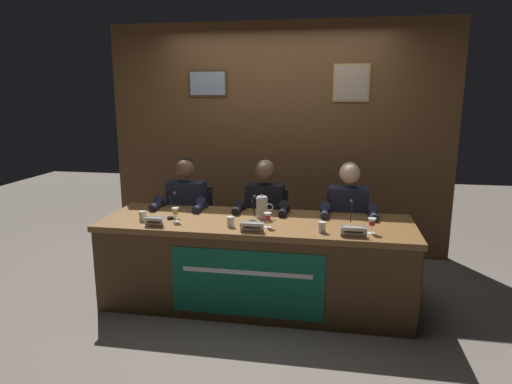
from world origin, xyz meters
TOP-DOWN VIEW (x-y plane):
  - ground_plane at (0.00, 0.00)m, footprint 12.00×12.00m
  - wall_back_panelled at (0.00, 1.43)m, footprint 3.87×0.14m
  - conference_table at (0.00, -0.11)m, footprint 2.67×0.86m
  - chair_left at (-0.79, 0.61)m, footprint 0.44×0.45m
  - panelist_left at (-0.79, 0.41)m, footprint 0.51×0.48m
  - nameplate_left at (-0.79, -0.32)m, footprint 0.16×0.06m
  - juice_glass_left at (-0.66, -0.17)m, footprint 0.06×0.06m
  - water_cup_left at (-0.96, -0.19)m, footprint 0.06×0.06m
  - microphone_left at (-0.74, -0.05)m, footprint 0.06×0.17m
  - chair_center at (0.00, 0.61)m, footprint 0.44×0.45m
  - panelist_center at (0.00, 0.41)m, footprint 0.51×0.48m
  - nameplate_center at (0.03, -0.33)m, footprint 0.19×0.06m
  - juice_glass_center at (0.13, -0.19)m, footprint 0.06×0.06m
  - water_cup_center at (-0.17, -0.23)m, footprint 0.06×0.06m
  - microphone_center at (-0.02, -0.05)m, footprint 0.06×0.17m
  - chair_right at (0.79, 0.61)m, footprint 0.44×0.45m
  - panelist_right at (0.79, 0.41)m, footprint 0.51×0.48m
  - nameplate_right at (0.81, -0.31)m, footprint 0.20×0.06m
  - juice_glass_right at (0.95, -0.21)m, footprint 0.06×0.06m
  - water_cup_right at (0.57, -0.25)m, footprint 0.06×0.06m
  - microphone_right at (0.80, -0.08)m, footprint 0.06×0.17m
  - water_pitcher_central at (0.04, 0.09)m, footprint 0.15×0.10m

SIDE VIEW (x-z plane):
  - ground_plane at x=0.00m, z-range 0.00..0.00m
  - chair_left at x=-0.79m, z-range -0.02..0.87m
  - chair_center at x=0.00m, z-range -0.02..0.87m
  - chair_right at x=0.79m, z-range -0.02..0.87m
  - conference_table at x=0.00m, z-range 0.13..0.89m
  - panelist_left at x=-0.79m, z-range 0.10..1.31m
  - panelist_center at x=0.00m, z-range 0.10..1.31m
  - panelist_right at x=0.79m, z-range 0.10..1.31m
  - water_cup_left at x=-0.96m, z-range 0.75..0.84m
  - water_cup_center at x=-0.17m, z-range 0.75..0.84m
  - water_cup_right at x=0.57m, z-range 0.75..0.84m
  - nameplate_center at x=0.03m, z-range 0.76..0.83m
  - nameplate_right at x=0.81m, z-range 0.76..0.83m
  - nameplate_left at x=-0.79m, z-range 0.76..0.83m
  - microphone_left at x=-0.74m, z-range 0.72..0.94m
  - microphone_center at x=-0.02m, z-range 0.72..0.94m
  - microphone_right at x=0.80m, z-range 0.72..0.94m
  - juice_glass_left at x=-0.66m, z-range 0.78..0.90m
  - juice_glass_center at x=0.13m, z-range 0.78..0.90m
  - juice_glass_right at x=0.95m, z-range 0.78..0.90m
  - water_pitcher_central at x=0.04m, z-range 0.75..0.96m
  - wall_back_panelled at x=0.00m, z-range 0.00..2.60m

